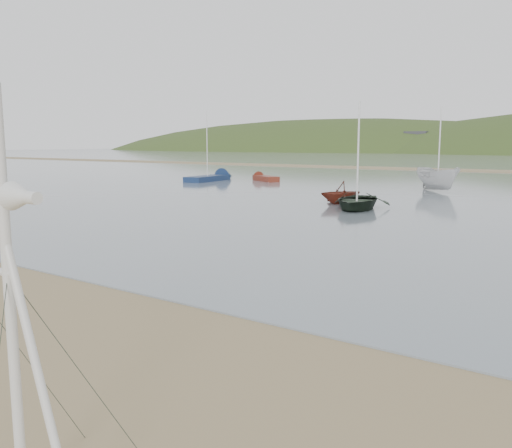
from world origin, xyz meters
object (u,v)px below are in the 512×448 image
Objects in this scene: mast_rig at (8,390)px; sailboat_blue_near at (218,177)px; boat_dark at (358,168)px; boat_red at (341,182)px; boat_white at (439,158)px; dinghy_red_far at (261,178)px.

sailboat_blue_near is (-29.10, 38.95, -0.92)m from mast_rig.
sailboat_blue_near is (-21.49, 14.38, -1.97)m from boat_dark.
mast_rig is at bearing -53.23° from sailboat_blue_near.
boat_dark is at bearing 107.22° from mast_rig.
mast_rig is 28.11m from boat_red.
mast_rig is at bearing -125.69° from boat_white.
sailboat_blue_near reaches higher than boat_red.
sailboat_blue_near is (-21.73, 0.74, -2.22)m from boat_white.
mast_rig is 47.91m from dinghy_red_far.
boat_white is at bearing -8.06° from dinghy_red_far.
mast_rig is 1.13× the size of boat_dark.
sailboat_blue_near is (-3.92, -1.79, 0.01)m from dinghy_red_far.
sailboat_blue_near reaches higher than boat_white.
boat_dark reaches higher than boat_red.
sailboat_blue_near is (-19.58, 12.51, -1.05)m from boat_red.
sailboat_blue_near reaches higher than dinghy_red_far.
boat_white is 1.03× the size of dinghy_red_far.
dinghy_red_far is at bearing 125.34° from boat_white.
boat_white is (-7.37, 38.22, 1.30)m from mast_rig.
mast_rig reaches higher than boat_red.
mast_rig is at bearing -86.18° from boat_dark.
boat_dark is 13.65m from boat_white.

